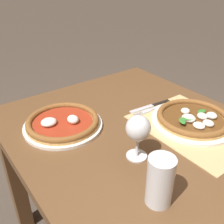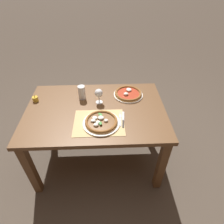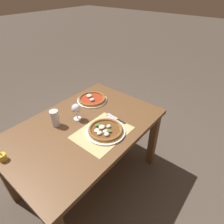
# 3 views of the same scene
# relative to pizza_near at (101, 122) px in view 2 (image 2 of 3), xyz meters

# --- Properties ---
(ground_plane) EXTENTS (24.00, 24.00, 0.00)m
(ground_plane) POSITION_rel_pizza_near_xyz_m (-0.06, 0.21, -0.76)
(ground_plane) COLOR #473D33
(dining_table) EXTENTS (1.35, 0.90, 0.74)m
(dining_table) POSITION_rel_pizza_near_xyz_m (-0.06, 0.21, -0.12)
(dining_table) COLOR brown
(dining_table) RESTS_ON ground
(paper_placemat) EXTENTS (0.45, 0.35, 0.00)m
(paper_placemat) POSITION_rel_pizza_near_xyz_m (-0.02, 0.02, -0.02)
(paper_placemat) COLOR tan
(paper_placemat) RESTS_ON dining_table
(pizza_near) EXTENTS (0.33, 0.33, 0.05)m
(pizza_near) POSITION_rel_pizza_near_xyz_m (0.00, 0.00, 0.00)
(pizza_near) COLOR silver
(pizza_near) RESTS_ON paper_placemat
(pizza_far) EXTENTS (0.31, 0.31, 0.05)m
(pizza_far) POSITION_rel_pizza_near_xyz_m (0.29, 0.43, -0.00)
(pizza_far) COLOR silver
(pizza_far) RESTS_ON dining_table
(wine_glass) EXTENTS (0.08, 0.08, 0.16)m
(wine_glass) POSITION_rel_pizza_near_xyz_m (-0.02, 0.32, 0.08)
(wine_glass) COLOR silver
(wine_glass) RESTS_ON dining_table
(pint_glass) EXTENTS (0.07, 0.07, 0.15)m
(pint_glass) POSITION_rel_pizza_near_xyz_m (-0.20, 0.39, 0.05)
(pint_glass) COLOR silver
(pint_glass) RESTS_ON dining_table
(fork) EXTENTS (0.03, 0.20, 0.00)m
(fork) POSITION_rel_pizza_near_xyz_m (0.17, 0.05, -0.02)
(fork) COLOR #B7B7BC
(fork) RESTS_ON paper_placemat
(knife) EXTENTS (0.04, 0.22, 0.01)m
(knife) POSITION_rel_pizza_near_xyz_m (0.20, 0.04, -0.02)
(knife) COLOR black
(knife) RESTS_ON paper_placemat
(votive_candle) EXTENTS (0.06, 0.06, 0.07)m
(votive_candle) POSITION_rel_pizza_near_xyz_m (-0.67, 0.36, 0.00)
(votive_candle) COLOR gold
(votive_candle) RESTS_ON dining_table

